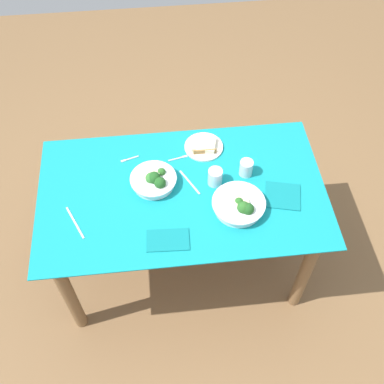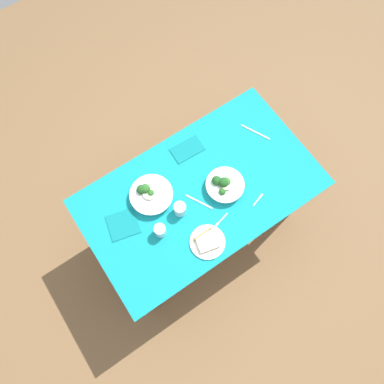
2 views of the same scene
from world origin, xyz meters
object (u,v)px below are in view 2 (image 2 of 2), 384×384
(napkin_folded_upper, at_px, (123,224))
(napkin_folded_lower, at_px, (187,149))
(broccoli_bowl_far, at_px, (224,185))
(water_glass_side, at_px, (160,230))
(table_knife_left, at_px, (199,202))
(broccoli_bowl_near, at_px, (151,195))
(fork_by_far_bowl, at_px, (221,220))
(bread_side_plate, at_px, (207,241))
(fork_by_near_bowl, at_px, (258,199))
(water_glass_center, at_px, (180,209))
(table_knife_right, at_px, (255,132))

(napkin_folded_upper, height_order, napkin_folded_lower, same)
(broccoli_bowl_far, distance_m, napkin_folded_lower, 0.35)
(water_glass_side, distance_m, table_knife_left, 0.31)
(broccoli_bowl_near, xyz_separation_m, water_glass_side, (0.07, 0.23, 0.01))
(broccoli_bowl_far, xyz_separation_m, fork_by_far_bowl, (0.14, 0.17, -0.03))
(bread_side_plate, xyz_separation_m, table_knife_left, (-0.10, -0.24, -0.01))
(fork_by_far_bowl, bearing_deg, fork_by_near_bowl, 162.37)
(broccoli_bowl_near, relative_size, napkin_folded_upper, 1.50)
(water_glass_center, distance_m, napkin_folded_upper, 0.36)
(broccoli_bowl_near, distance_m, table_knife_left, 0.30)
(broccoli_bowl_far, xyz_separation_m, water_glass_side, (0.49, 0.02, 0.01))
(bread_side_plate, bearing_deg, broccoli_bowl_near, -73.95)
(bread_side_plate, distance_m, napkin_folded_lower, 0.63)
(fork_by_far_bowl, height_order, napkin_folded_lower, napkin_folded_lower)
(napkin_folded_lower, bearing_deg, bread_side_plate, 67.11)
(fork_by_far_bowl, height_order, fork_by_near_bowl, same)
(napkin_folded_lower, bearing_deg, water_glass_center, 50.18)
(water_glass_center, xyz_separation_m, table_knife_left, (-0.13, 0.01, -0.05))
(fork_by_near_bowl, height_order, napkin_folded_lower, napkin_folded_lower)
(water_glass_center, xyz_separation_m, fork_by_far_bowl, (-0.17, 0.19, -0.04))
(water_glass_side, distance_m, table_knife_right, 0.92)
(bread_side_plate, bearing_deg, water_glass_side, -46.11)
(water_glass_center, bearing_deg, broccoli_bowl_near, -62.03)
(broccoli_bowl_far, bearing_deg, broccoli_bowl_near, -26.30)
(broccoli_bowl_far, bearing_deg, table_knife_left, -2.00)
(broccoli_bowl_near, bearing_deg, bread_side_plate, 106.05)
(water_glass_center, xyz_separation_m, napkin_folded_upper, (0.33, -0.12, -0.04))
(bread_side_plate, height_order, water_glass_side, water_glass_side)
(broccoli_bowl_far, bearing_deg, fork_by_near_bowl, 124.37)
(water_glass_side, bearing_deg, water_glass_center, -165.31)
(broccoli_bowl_far, distance_m, broccoli_bowl_near, 0.46)
(broccoli_bowl_near, xyz_separation_m, napkin_folded_lower, (-0.37, -0.14, -0.03))
(water_glass_side, relative_size, fork_by_near_bowl, 0.91)
(fork_by_near_bowl, xyz_separation_m, napkin_folded_lower, (0.17, -0.53, 0.00))
(water_glass_center, bearing_deg, bread_side_plate, 96.33)
(bread_side_plate, distance_m, table_knife_right, 0.81)
(water_glass_center, height_order, napkin_folded_upper, water_glass_center)
(napkin_folded_upper, bearing_deg, table_knife_right, -177.18)
(table_knife_right, bearing_deg, water_glass_side, -101.50)
(fork_by_near_bowl, bearing_deg, broccoli_bowl_far, 107.36)
(fork_by_near_bowl, bearing_deg, water_glass_center, 137.75)
(water_glass_center, distance_m, water_glass_side, 0.18)
(broccoli_bowl_far, relative_size, table_knife_left, 1.30)
(table_knife_left, bearing_deg, fork_by_far_bowl, 166.10)
(fork_by_near_bowl, height_order, napkin_folded_upper, napkin_folded_upper)
(broccoli_bowl_near, xyz_separation_m, napkin_folded_upper, (0.24, 0.06, -0.03))
(water_glass_center, xyz_separation_m, fork_by_near_bowl, (-0.44, 0.21, -0.04))
(water_glass_center, xyz_separation_m, water_glass_side, (0.17, 0.04, -0.00))
(table_knife_right, height_order, napkin_folded_upper, napkin_folded_upper)
(fork_by_near_bowl, relative_size, table_knife_right, 0.47)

